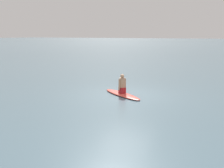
% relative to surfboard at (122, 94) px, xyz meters
% --- Properties ---
extents(ground_plane, '(400.00, 400.00, 0.00)m').
position_rel_surfboard_xyz_m(ground_plane, '(-0.18, -0.23, -0.05)').
color(ground_plane, slate).
extents(surfboard, '(2.80, 2.07, 0.10)m').
position_rel_surfboard_xyz_m(surfboard, '(0.00, 0.00, 0.00)').
color(surfboard, '#D84C3F').
rests_on(surfboard, ground).
extents(person_paddler, '(0.40, 0.39, 0.94)m').
position_rel_surfboard_xyz_m(person_paddler, '(-0.00, 0.00, 0.47)').
color(person_paddler, '#A51E23').
rests_on(person_paddler, surfboard).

